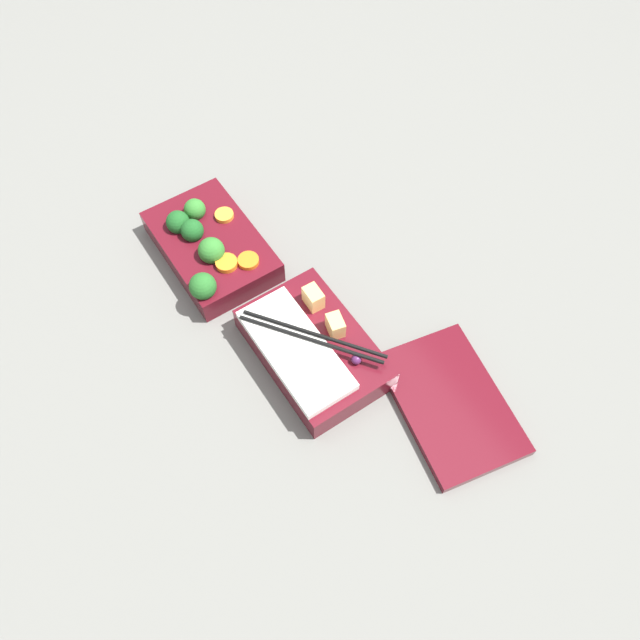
# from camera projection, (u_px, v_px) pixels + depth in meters

# --- Properties ---
(ground_plane) EXTENTS (3.00, 3.00, 0.00)m
(ground_plane) POSITION_uv_depth(u_px,v_px,m) (268.00, 300.00, 0.90)
(ground_plane) COLOR slate
(bento_tray_vegetable) EXTENTS (0.20, 0.13, 0.07)m
(bento_tray_vegetable) POSITION_uv_depth(u_px,v_px,m) (209.00, 246.00, 0.92)
(bento_tray_vegetable) COLOR #510F19
(bento_tray_vegetable) RESTS_ON ground_plane
(bento_tray_rice) EXTENTS (0.20, 0.13, 0.07)m
(bento_tray_rice) POSITION_uv_depth(u_px,v_px,m) (312.00, 348.00, 0.83)
(bento_tray_rice) COLOR #510F19
(bento_tray_rice) RESTS_ON ground_plane
(bento_lid) EXTENTS (0.22, 0.16, 0.01)m
(bento_lid) POSITION_uv_depth(u_px,v_px,m) (451.00, 403.00, 0.81)
(bento_lid) COLOR #510F19
(bento_lid) RESTS_ON ground_plane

